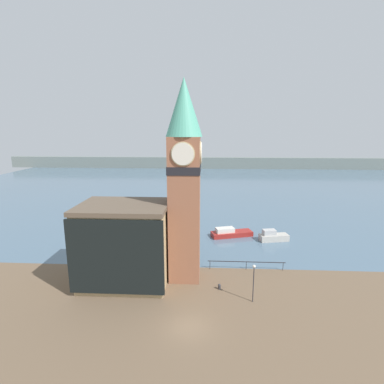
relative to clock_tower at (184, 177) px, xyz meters
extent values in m
plane|color=brown|center=(1.06, -9.40, -12.31)|extent=(160.00, 160.00, 0.00)
cube|color=slate|center=(1.06, 62.64, -12.31)|extent=(160.00, 120.00, 0.00)
cube|color=slate|center=(1.06, 102.64, -9.81)|extent=(180.00, 3.00, 5.00)
cube|color=#232328|center=(7.70, 2.39, -11.26)|extent=(9.89, 0.08, 0.08)
cylinder|color=#232328|center=(3.06, 2.39, -11.78)|extent=(0.07, 0.07, 1.05)
cylinder|color=#232328|center=(7.70, 2.39, -11.78)|extent=(0.07, 0.07, 1.05)
cylinder|color=#232328|center=(12.35, 2.39, -11.78)|extent=(0.07, 0.07, 1.05)
cube|color=#935B42|center=(-0.01, 0.01, -3.88)|extent=(3.53, 3.53, 16.86)
cube|color=black|center=(-0.01, 0.01, 0.90)|extent=(3.65, 3.65, 0.90)
cylinder|color=tan|center=(-0.01, -1.82, 2.78)|extent=(2.58, 0.12, 2.58)
cylinder|color=silver|center=(-0.01, -1.90, 2.78)|extent=(2.35, 0.12, 2.35)
cylinder|color=tan|center=(1.82, 0.01, 2.78)|extent=(0.12, 2.58, 2.58)
cylinder|color=silver|center=(1.90, 0.01, 2.78)|extent=(0.12, 2.35, 2.35)
cone|color=#51A88E|center=(-0.01, 0.01, 7.69)|extent=(4.06, 4.06, 6.28)
cube|color=tan|center=(-6.85, -1.26, -7.87)|extent=(9.69, 7.19, 8.88)
cube|color=brown|center=(-6.85, -1.26, -3.18)|extent=(10.09, 7.59, 0.50)
cube|color=black|center=(-6.85, -5.01, -7.69)|extent=(10.19, 0.30, 8.17)
cube|color=maroon|center=(6.79, 14.59, -11.92)|extent=(7.20, 3.99, 0.78)
cube|color=silver|center=(5.60, 14.24, -11.15)|extent=(3.32, 2.29, 0.76)
cube|color=#B7B2A8|center=(13.40, 12.87, -11.80)|extent=(4.83, 2.57, 1.02)
cube|color=#B2B2B2|center=(12.59, 12.71, -10.86)|extent=(2.21, 1.57, 0.86)
cylinder|color=#2D2D33|center=(4.09, -2.62, -12.07)|extent=(0.31, 0.31, 0.48)
sphere|color=#2D2D33|center=(4.09, -2.62, -11.83)|extent=(0.32, 0.32, 0.32)
cylinder|color=#2D2D33|center=(7.49, -4.92, -10.37)|extent=(0.10, 0.10, 3.88)
sphere|color=silver|center=(7.49, -4.92, -8.33)|extent=(0.32, 0.32, 0.32)
camera|label=1|loc=(2.68, -33.46, 5.41)|focal=28.00mm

